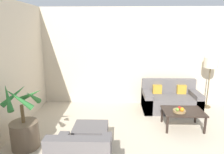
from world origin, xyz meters
name	(u,v)px	position (x,y,z in m)	size (l,w,h in m)	color
wall_back	(163,57)	(0.00, 6.72, 1.35)	(8.40, 0.06, 2.70)	beige
potted_palm	(24,128)	(-2.96, 4.34, 0.38)	(0.71, 0.70, 1.23)	brown
sofa_loveseat	(170,100)	(0.13, 6.20, 0.27)	(1.46, 0.81, 0.78)	#605B5B
floor_lamp	(211,65)	(1.19, 6.41, 1.19)	(0.35, 0.35, 1.39)	brown
coffee_table	(183,113)	(0.15, 5.19, 0.35)	(0.86, 0.60, 0.40)	black
fruit_bowl	(179,111)	(0.04, 5.12, 0.42)	(0.27, 0.27, 0.04)	#997A4C
apple_red	(179,108)	(0.05, 5.15, 0.48)	(0.07, 0.07, 0.07)	red
apple_green	(178,109)	(-0.02, 5.06, 0.48)	(0.07, 0.07, 0.07)	olive
orange_fruit	(182,109)	(0.07, 5.05, 0.48)	(0.09, 0.09, 0.09)	orange
ottoman	(91,136)	(-1.77, 4.43, 0.20)	(0.62, 0.53, 0.40)	#605B5B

